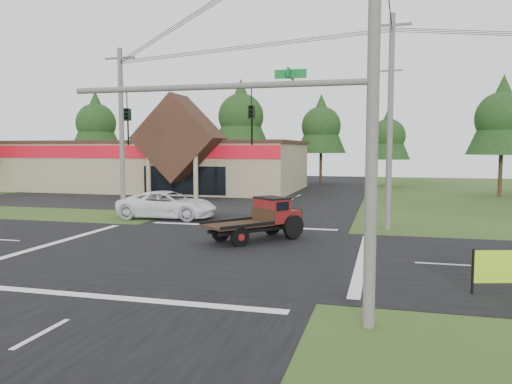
% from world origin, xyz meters
% --- Properties ---
extents(ground, '(120.00, 120.00, 0.00)m').
position_xyz_m(ground, '(0.00, 0.00, 0.00)').
color(ground, '#2C4117').
rests_on(ground, ground).
extents(road_ns, '(12.00, 120.00, 0.02)m').
position_xyz_m(road_ns, '(0.00, 0.00, 0.01)').
color(road_ns, black).
rests_on(road_ns, ground).
extents(road_ew, '(120.00, 12.00, 0.02)m').
position_xyz_m(road_ew, '(0.00, 0.00, 0.01)').
color(road_ew, black).
rests_on(road_ew, ground).
extents(parking_apron, '(28.00, 14.00, 0.02)m').
position_xyz_m(parking_apron, '(-14.00, 19.00, 0.01)').
color(parking_apron, black).
rests_on(parking_apron, ground).
extents(cvs_building, '(30.40, 18.20, 9.19)m').
position_xyz_m(cvs_building, '(-15.70, 29.57, 2.78)').
color(cvs_building, gray).
rests_on(cvs_building, ground).
extents(traffic_signal_mast, '(8.12, 0.24, 7.00)m').
position_xyz_m(traffic_signal_mast, '(5.82, -7.50, 4.43)').
color(traffic_signal_mast, '#595651').
rests_on(traffic_signal_mast, ground).
extents(utility_pole_nr, '(2.00, 0.30, 11.00)m').
position_xyz_m(utility_pole_nr, '(7.50, -7.50, 5.64)').
color(utility_pole_nr, '#595651').
rests_on(utility_pole_nr, ground).
extents(utility_pole_nw, '(2.00, 0.30, 10.50)m').
position_xyz_m(utility_pole_nw, '(-8.00, 8.00, 5.39)').
color(utility_pole_nw, '#595651').
rests_on(utility_pole_nw, ground).
extents(utility_pole_ne, '(2.00, 0.30, 11.50)m').
position_xyz_m(utility_pole_ne, '(8.00, 8.00, 5.89)').
color(utility_pole_ne, '#595651').
rests_on(utility_pole_ne, ground).
extents(utility_pole_n, '(2.00, 0.30, 11.20)m').
position_xyz_m(utility_pole_n, '(8.00, 22.00, 5.74)').
color(utility_pole_n, '#595651').
rests_on(utility_pole_n, ground).
extents(tree_row_a, '(6.72, 6.72, 12.12)m').
position_xyz_m(tree_row_a, '(-30.00, 40.00, 8.05)').
color(tree_row_a, '#332316').
rests_on(tree_row_a, ground).
extents(tree_row_b, '(5.60, 5.60, 10.10)m').
position_xyz_m(tree_row_b, '(-20.00, 42.00, 6.70)').
color(tree_row_b, '#332316').
rests_on(tree_row_b, ground).
extents(tree_row_c, '(7.28, 7.28, 13.13)m').
position_xyz_m(tree_row_c, '(-10.00, 41.00, 8.72)').
color(tree_row_c, '#332316').
rests_on(tree_row_c, ground).
extents(tree_row_d, '(6.16, 6.16, 11.11)m').
position_xyz_m(tree_row_d, '(0.00, 42.00, 7.38)').
color(tree_row_d, '#332316').
rests_on(tree_row_d, ground).
extents(tree_row_e, '(5.04, 5.04, 9.09)m').
position_xyz_m(tree_row_e, '(8.00, 40.00, 6.03)').
color(tree_row_e, '#332316').
rests_on(tree_row_e, ground).
extents(tree_side_ne, '(6.16, 6.16, 11.11)m').
position_xyz_m(tree_side_ne, '(18.00, 30.00, 7.38)').
color(tree_side_ne, '#332316').
rests_on(tree_side_ne, ground).
extents(antique_flatbed_truck, '(4.64, 5.05, 2.08)m').
position_xyz_m(antique_flatbed_truck, '(1.86, 2.98, 1.04)').
color(antique_flatbed_truck, '#5E0D11').
rests_on(antique_flatbed_truck, ground).
extents(white_pickup, '(6.30, 3.07, 1.72)m').
position_xyz_m(white_pickup, '(-5.49, 9.08, 0.86)').
color(white_pickup, white).
rests_on(white_pickup, ground).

